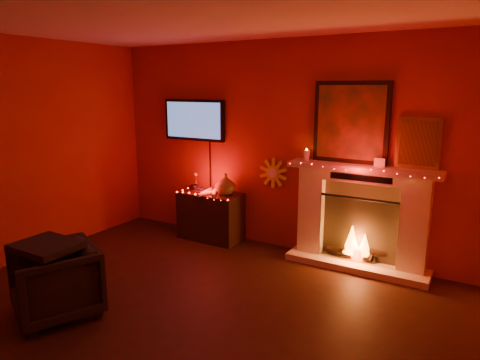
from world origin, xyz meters
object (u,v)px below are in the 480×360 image
(tv, at_px, (194,120))
(console_table, at_px, (212,213))
(sunburst_clock, at_px, (273,173))
(armchair, at_px, (55,282))
(fireplace, at_px, (360,207))

(tv, distance_m, console_table, 1.34)
(sunburst_clock, relative_size, armchair, 0.54)
(fireplace, xyz_separation_m, sunburst_clock, (-1.19, 0.09, 0.28))
(fireplace, xyz_separation_m, console_table, (-2.03, -0.13, -0.34))
(sunburst_clock, relative_size, console_table, 0.42)
(tv, height_order, sunburst_clock, tv)
(console_table, bearing_deg, sunburst_clock, 14.59)
(tv, bearing_deg, sunburst_clock, 1.24)
(fireplace, distance_m, sunburst_clock, 1.23)
(fireplace, relative_size, sunburst_clock, 5.45)
(fireplace, relative_size, armchair, 2.95)
(tv, bearing_deg, armchair, -83.01)
(console_table, distance_m, armchair, 2.46)
(console_table, bearing_deg, tv, 154.73)
(fireplace, height_order, console_table, fireplace)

